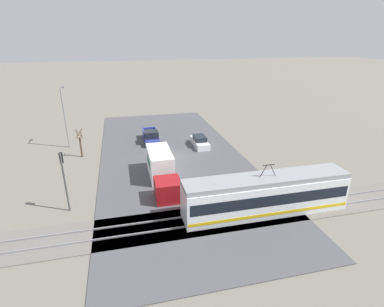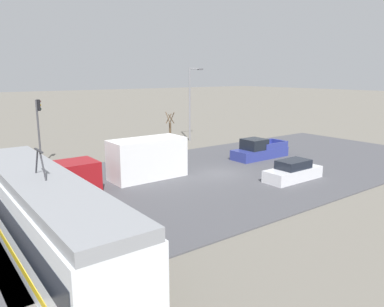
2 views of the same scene
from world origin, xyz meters
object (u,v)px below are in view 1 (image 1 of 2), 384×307
object	(u,v)px
light_rail_tram	(266,195)
sedan_car_0	(200,142)
street_lamp_near_crossing	(65,114)
street_tree	(81,144)
box_truck	(162,169)
pickup_truck	(151,137)
traffic_light_pole	(64,174)

from	to	relation	value
light_rail_tram	sedan_car_0	distance (m)	18.23
light_rail_tram	street_lamp_near_crossing	distance (m)	29.89
light_rail_tram	street_tree	world-z (taller)	light_rail_tram
box_truck	street_tree	bearing A→B (deg)	-45.76
sedan_car_0	light_rail_tram	bearing A→B (deg)	-86.13
box_truck	street_tree	xyz separation A→B (m)	(9.29, -9.54, 0.28)
box_truck	light_rail_tram	bearing A→B (deg)	134.00
light_rail_tram	sedan_car_0	xyz separation A→B (m)	(1.23, -18.16, -1.10)
pickup_truck	street_lamp_near_crossing	distance (m)	12.43
traffic_light_pole	street_lamp_near_crossing	size ratio (longest dim) A/B	0.67
box_truck	pickup_truck	bearing A→B (deg)	-91.26
traffic_light_pole	street_tree	world-z (taller)	traffic_light_pole
traffic_light_pole	light_rail_tram	bearing A→B (deg)	165.27
box_truck	street_lamp_near_crossing	world-z (taller)	street_lamp_near_crossing
pickup_truck	sedan_car_0	bearing A→B (deg)	152.72
traffic_light_pole	street_tree	bearing A→B (deg)	-89.49
box_truck	sedan_car_0	size ratio (longest dim) A/B	2.01
light_rail_tram	box_truck	bearing A→B (deg)	-46.00
street_tree	street_lamp_near_crossing	xyz separation A→B (m)	(2.12, -4.39, 3.14)
sedan_car_0	street_tree	size ratio (longest dim) A/B	1.25
box_truck	traffic_light_pole	world-z (taller)	traffic_light_pole
light_rail_tram	sedan_car_0	size ratio (longest dim) A/B	3.14
traffic_light_pole	street_lamp_near_crossing	bearing A→B (deg)	-82.83
traffic_light_pole	street_tree	size ratio (longest dim) A/B	1.48
traffic_light_pole	sedan_car_0	bearing A→B (deg)	-139.81
traffic_light_pole	pickup_truck	bearing A→B (deg)	-119.07
pickup_truck	box_truck	bearing A→B (deg)	88.74
box_truck	pickup_truck	world-z (taller)	box_truck
box_truck	street_lamp_near_crossing	bearing A→B (deg)	-50.67
light_rail_tram	street_lamp_near_crossing	world-z (taller)	street_lamp_near_crossing
light_rail_tram	box_truck	distance (m)	11.75
box_truck	sedan_car_0	distance (m)	11.96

